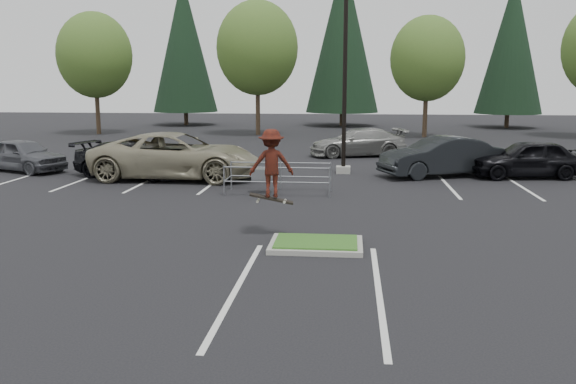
# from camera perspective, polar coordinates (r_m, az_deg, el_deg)

# --- Properties ---
(ground) EXTENTS (120.00, 120.00, 0.00)m
(ground) POSITION_cam_1_polar(r_m,az_deg,el_deg) (14.61, 2.64, -5.19)
(ground) COLOR black
(ground) RESTS_ON ground
(grass_median) EXTENTS (2.20, 1.60, 0.16)m
(grass_median) POSITION_cam_1_polar(r_m,az_deg,el_deg) (14.59, 2.65, -4.89)
(grass_median) COLOR gray
(grass_median) RESTS_ON ground
(stall_lines) EXTENTS (22.62, 17.60, 0.01)m
(stall_lines) POSITION_cam_1_polar(r_m,az_deg,el_deg) (20.57, -0.18, -0.60)
(stall_lines) COLOR silver
(stall_lines) RESTS_ON ground
(light_pole) EXTENTS (0.70, 0.60, 10.12)m
(light_pole) POSITION_cam_1_polar(r_m,az_deg,el_deg) (26.06, 5.36, 11.73)
(light_pole) COLOR gray
(light_pole) RESTS_ON ground
(decid_a) EXTENTS (5.44, 5.44, 8.91)m
(decid_a) POSITION_cam_1_polar(r_m,az_deg,el_deg) (47.94, -17.63, 11.87)
(decid_a) COLOR #38281C
(decid_a) RESTS_ON ground
(decid_b) EXTENTS (5.89, 5.89, 9.64)m
(decid_b) POSITION_cam_1_polar(r_m,az_deg,el_deg) (45.15, -2.89, 13.04)
(decid_b) COLOR #38281C
(decid_b) RESTS_ON ground
(decid_c) EXTENTS (5.12, 5.12, 8.38)m
(decid_c) POSITION_cam_1_polar(r_m,az_deg,el_deg) (44.22, 12.88, 11.83)
(decid_c) COLOR #38281C
(decid_c) RESTS_ON ground
(conif_a) EXTENTS (5.72, 5.72, 13.00)m
(conif_a) POSITION_cam_1_polar(r_m,az_deg,el_deg) (56.12, -9.71, 13.46)
(conif_a) COLOR #38281C
(conif_a) RESTS_ON ground
(conif_b) EXTENTS (6.38, 6.38, 14.50)m
(conif_b) POSITION_cam_1_polar(r_m,az_deg,el_deg) (54.70, 5.16, 14.43)
(conif_b) COLOR #38281C
(conif_b) RESTS_ON ground
(conif_c) EXTENTS (5.50, 5.50, 12.50)m
(conif_c) POSITION_cam_1_polar(r_m,az_deg,el_deg) (55.25, 20.19, 12.78)
(conif_c) COLOR #38281C
(conif_c) RESTS_ON ground
(cart_corral) EXTENTS (3.69, 1.33, 1.05)m
(cart_corral) POSITION_cam_1_polar(r_m,az_deg,el_deg) (21.49, -2.00, 1.63)
(cart_corral) COLOR gray
(cart_corral) RESTS_ON ground
(skateboarder) EXTENTS (1.20, 0.82, 1.90)m
(skateboarder) POSITION_cam_1_polar(r_m,az_deg,el_deg) (15.32, -1.58, 2.66)
(skateboarder) COLOR black
(skateboarder) RESTS_ON ground
(car_l_tan) EXTENTS (6.77, 3.14, 1.88)m
(car_l_tan) POSITION_cam_1_polar(r_m,az_deg,el_deg) (25.02, -10.37, 3.36)
(car_l_tan) COLOR gray
(car_l_tan) RESTS_ON ground
(car_l_black) EXTENTS (5.36, 3.29, 1.45)m
(car_l_black) POSITION_cam_1_polar(r_m,az_deg,el_deg) (25.91, -14.54, 2.96)
(car_l_black) COLOR black
(car_l_black) RESTS_ON ground
(car_l_grey) EXTENTS (4.55, 3.25, 1.44)m
(car_l_grey) POSITION_cam_1_polar(r_m,az_deg,el_deg) (29.13, -23.57, 3.19)
(car_l_grey) COLOR #4D4E55
(car_l_grey) RESTS_ON ground
(car_r_charc) EXTENTS (5.29, 3.50, 1.65)m
(car_r_charc) POSITION_cam_1_polar(r_m,az_deg,el_deg) (26.01, 14.06, 3.22)
(car_r_charc) COLOR black
(car_r_charc) RESTS_ON ground
(car_r_black) EXTENTS (4.78, 2.39, 1.56)m
(car_r_black) POSITION_cam_1_polar(r_m,az_deg,el_deg) (26.75, 21.51, 2.91)
(car_r_black) COLOR black
(car_r_black) RESTS_ON ground
(car_far_silver) EXTENTS (5.41, 3.35, 1.46)m
(car_far_silver) POSITION_cam_1_polar(r_m,az_deg,el_deg) (32.34, 6.67, 4.64)
(car_far_silver) COLOR gray
(car_far_silver) RESTS_ON ground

